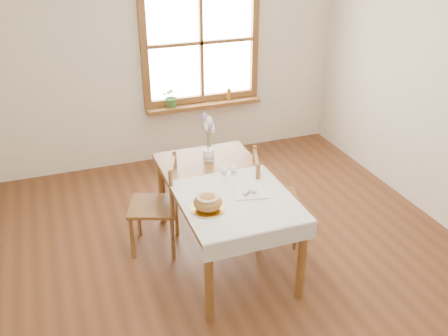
# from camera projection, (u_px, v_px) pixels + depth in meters

# --- Properties ---
(ground) EXTENTS (5.00, 5.00, 0.00)m
(ground) POSITION_uv_depth(u_px,v_px,m) (236.00, 273.00, 4.39)
(ground) COLOR brown
(ground) RESTS_ON ground
(room_walls) EXTENTS (4.60, 5.10, 2.65)m
(room_walls) POSITION_uv_depth(u_px,v_px,m) (238.00, 87.00, 3.61)
(room_walls) COLOR silver
(room_walls) RESTS_ON ground
(window) EXTENTS (1.46, 0.08, 1.46)m
(window) POSITION_uv_depth(u_px,v_px,m) (201.00, 43.00, 5.94)
(window) COLOR brown
(window) RESTS_ON ground
(window_sill) EXTENTS (1.46, 0.20, 0.05)m
(window_sill) POSITION_uv_depth(u_px,v_px,m) (204.00, 105.00, 6.23)
(window_sill) COLOR brown
(window_sill) RESTS_ON ground
(dining_table) EXTENTS (0.90, 1.60, 0.75)m
(dining_table) POSITION_uv_depth(u_px,v_px,m) (224.00, 192.00, 4.34)
(dining_table) COLOR brown
(dining_table) RESTS_ON ground
(table_linen) EXTENTS (0.91, 0.99, 0.01)m
(table_linen) POSITION_uv_depth(u_px,v_px,m) (237.00, 200.00, 4.04)
(table_linen) COLOR silver
(table_linen) RESTS_ON dining_table
(chair_left) EXTENTS (0.57, 0.56, 0.92)m
(chair_left) POSITION_uv_depth(u_px,v_px,m) (153.00, 205.00, 4.54)
(chair_left) COLOR brown
(chair_left) RESTS_ON ground
(chair_right) EXTENTS (0.56, 0.54, 0.91)m
(chair_right) POSITION_uv_depth(u_px,v_px,m) (275.00, 198.00, 4.66)
(chair_right) COLOR brown
(chair_right) RESTS_ON ground
(bread_plate) EXTENTS (0.32, 0.32, 0.01)m
(bread_plate) POSITION_uv_depth(u_px,v_px,m) (208.00, 209.00, 3.90)
(bread_plate) COLOR white
(bread_plate) RESTS_ON table_linen
(bread_loaf) EXTENTS (0.23, 0.23, 0.13)m
(bread_loaf) POSITION_uv_depth(u_px,v_px,m) (208.00, 201.00, 3.87)
(bread_loaf) COLOR #A87D3B
(bread_loaf) RESTS_ON bread_plate
(egg_napkin) EXTENTS (0.32, 0.29, 0.01)m
(egg_napkin) POSITION_uv_depth(u_px,v_px,m) (250.00, 192.00, 4.13)
(egg_napkin) COLOR silver
(egg_napkin) RESTS_ON table_linen
(eggs) EXTENTS (0.25, 0.23, 0.05)m
(eggs) POSITION_uv_depth(u_px,v_px,m) (250.00, 189.00, 4.12)
(eggs) COLOR white
(eggs) RESTS_ON egg_napkin
(salt_shaker) EXTENTS (0.06, 0.06, 0.09)m
(salt_shaker) POSITION_uv_depth(u_px,v_px,m) (234.00, 170.00, 4.39)
(salt_shaker) COLOR white
(salt_shaker) RESTS_ON table_linen
(pepper_shaker) EXTENTS (0.06, 0.06, 0.09)m
(pepper_shaker) POSITION_uv_depth(u_px,v_px,m) (224.00, 171.00, 4.38)
(pepper_shaker) COLOR white
(pepper_shaker) RESTS_ON table_linen
(flower_vase) EXTENTS (0.11, 0.11, 0.11)m
(flower_vase) POSITION_uv_depth(u_px,v_px,m) (209.00, 156.00, 4.66)
(flower_vase) COLOR white
(flower_vase) RESTS_ON dining_table
(lavender_bouquet) EXTENTS (0.18, 0.18, 0.34)m
(lavender_bouquet) POSITION_uv_depth(u_px,v_px,m) (208.00, 133.00, 4.56)
(lavender_bouquet) COLOR #74599D
(lavender_bouquet) RESTS_ON flower_vase
(potted_plant) EXTENTS (0.28, 0.30, 0.20)m
(potted_plant) POSITION_uv_depth(u_px,v_px,m) (172.00, 99.00, 6.05)
(potted_plant) COLOR #3B6D2B
(potted_plant) RESTS_ON window_sill
(amber_bottle) EXTENTS (0.06, 0.06, 0.16)m
(amber_bottle) POSITION_uv_depth(u_px,v_px,m) (229.00, 94.00, 6.29)
(amber_bottle) COLOR #A8701F
(amber_bottle) RESTS_ON window_sill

